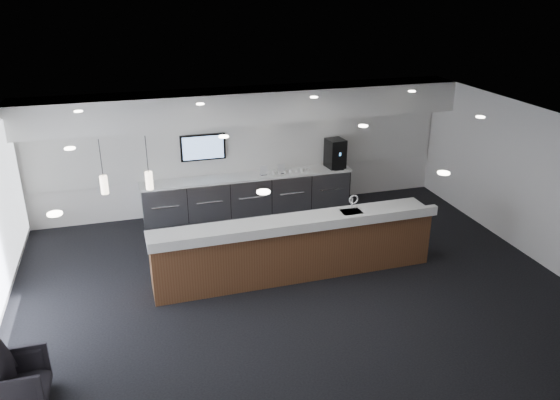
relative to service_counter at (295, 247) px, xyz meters
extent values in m
plane|color=black|center=(-0.16, -0.48, -0.57)|extent=(10.00, 10.00, 0.00)
cube|color=black|center=(-0.16, -0.48, 2.43)|extent=(10.00, 8.00, 0.02)
cube|color=silver|center=(-0.16, 3.52, 0.93)|extent=(10.00, 0.02, 3.00)
cube|color=silver|center=(4.84, -0.48, 0.93)|extent=(0.02, 8.00, 3.00)
cube|color=silver|center=(-0.16, 3.07, 2.08)|extent=(10.00, 0.90, 0.70)
cube|color=silver|center=(-0.16, 3.49, 1.03)|extent=(9.80, 0.06, 1.40)
cube|color=#9A9CA2|center=(-0.16, 3.16, -0.12)|extent=(5.00, 0.60, 0.90)
cube|color=white|center=(-0.16, 3.16, 0.35)|extent=(5.06, 0.66, 0.05)
cylinder|color=silver|center=(-2.16, 2.84, -0.08)|extent=(0.60, 0.02, 0.02)
cylinder|color=silver|center=(-1.16, 2.84, -0.08)|extent=(0.60, 0.02, 0.02)
cylinder|color=silver|center=(-0.16, 2.84, -0.08)|extent=(0.60, 0.02, 0.02)
cylinder|color=silver|center=(0.84, 2.84, -0.08)|extent=(0.60, 0.02, 0.02)
cylinder|color=silver|center=(1.84, 2.84, -0.08)|extent=(0.60, 0.02, 0.02)
cube|color=black|center=(-1.16, 3.43, 1.08)|extent=(1.05, 0.07, 0.62)
cube|color=#3878E1|center=(-1.16, 3.39, 1.08)|extent=(0.95, 0.01, 0.54)
cylinder|color=#FFE7C6|center=(-2.56, 0.32, 1.68)|extent=(0.12, 0.12, 0.30)
cylinder|color=#FFE7C6|center=(-3.26, 0.32, 1.68)|extent=(0.12, 0.12, 0.30)
cube|color=#55311C|center=(0.00, 0.01, -0.05)|extent=(5.36, 0.84, 1.05)
cube|color=white|center=(0.00, 0.01, 0.51)|extent=(5.44, 0.92, 0.06)
cube|color=white|center=(0.01, -0.40, 0.60)|extent=(5.43, 0.21, 0.18)
cylinder|color=silver|center=(1.18, 0.13, 0.68)|extent=(0.04, 0.04, 0.28)
torus|color=silver|center=(1.18, 0.07, 0.82)|extent=(0.19, 0.03, 0.19)
cube|color=black|center=(2.04, 3.17, 0.73)|extent=(0.45, 0.50, 0.71)
cube|color=silver|center=(2.04, 2.92, 0.39)|extent=(0.25, 0.12, 0.02)
cube|color=silver|center=(0.20, 3.08, 0.49)|extent=(0.17, 0.02, 0.24)
cube|color=silver|center=(0.62, 3.06, 0.50)|extent=(0.18, 0.05, 0.25)
imported|color=black|center=(-4.56, -2.28, -0.23)|extent=(0.77, 0.75, 0.69)
imported|color=white|center=(1.28, 3.04, 0.42)|extent=(0.09, 0.09, 0.08)
imported|color=white|center=(1.14, 3.04, 0.42)|extent=(0.12, 0.12, 0.08)
imported|color=white|center=(1.00, 3.04, 0.42)|extent=(0.11, 0.11, 0.08)
imported|color=white|center=(0.86, 3.04, 0.42)|extent=(0.11, 0.11, 0.08)
imported|color=white|center=(0.72, 3.04, 0.42)|extent=(0.12, 0.12, 0.08)
imported|color=white|center=(0.58, 3.04, 0.42)|extent=(0.10, 0.10, 0.08)
imported|color=white|center=(0.44, 3.04, 0.42)|extent=(0.13, 0.13, 0.08)
imported|color=white|center=(0.30, 3.04, 0.42)|extent=(0.10, 0.10, 0.08)
camera|label=1|loc=(-2.84, -8.76, 4.73)|focal=35.00mm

